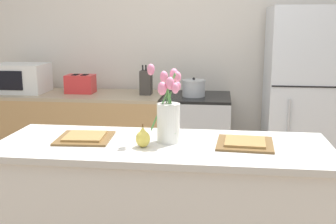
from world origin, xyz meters
name	(u,v)px	position (x,y,z in m)	size (l,w,h in m)	color
back_wall	(190,43)	(0.00, 2.00, 1.35)	(5.20, 0.08, 2.70)	silver
kitchen_island	(163,221)	(0.00, 0.00, 0.46)	(1.80, 0.66, 0.91)	silver
back_counter	(76,139)	(-1.06, 1.60, 0.45)	(1.68, 0.60, 0.90)	tan
stove_range	(197,143)	(0.10, 1.60, 0.45)	(0.60, 0.61, 0.90)	#B2B5B7
refrigerator	(305,104)	(1.05, 1.60, 0.84)	(0.68, 0.67, 1.68)	silver
flower_vase	(168,113)	(0.03, 0.04, 1.07)	(0.18, 0.15, 0.43)	silver
pear_figurine	(143,138)	(-0.09, -0.08, 0.96)	(0.08, 0.08, 0.13)	#E5CC4C
plate_setting_left	(85,137)	(-0.44, 0.03, 0.92)	(0.31, 0.31, 0.02)	brown
plate_setting_right	(245,143)	(0.44, 0.03, 0.92)	(0.31, 0.31, 0.02)	brown
toaster	(80,84)	(-1.00, 1.63, 0.98)	(0.28, 0.18, 0.17)	red
cooking_pot	(194,88)	(0.07, 1.57, 0.97)	(0.21, 0.21, 0.17)	#B2B5B7
microwave	(21,78)	(-1.57, 1.60, 1.03)	(0.48, 0.37, 0.27)	white
knife_block	(146,82)	(-0.37, 1.62, 1.01)	(0.10, 0.14, 0.27)	#3D3833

